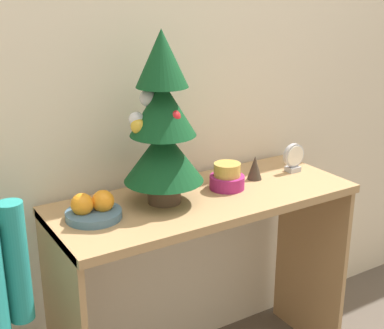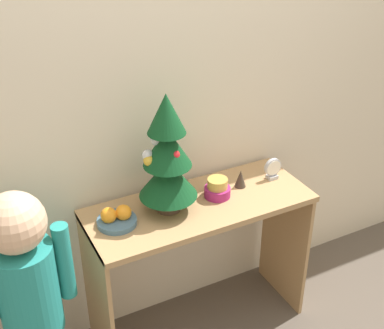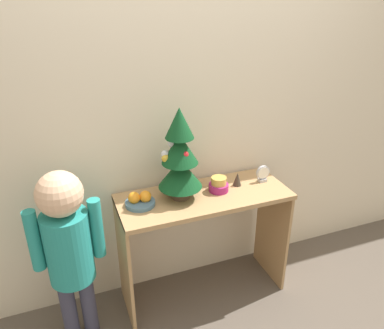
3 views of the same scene
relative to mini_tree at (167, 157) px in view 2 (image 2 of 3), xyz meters
name	(u,v)px [view 2 (image 2 of 3)]	position (x,y,z in m)	size (l,w,h in m)	color
back_wall	(174,93)	(0.15, 0.24, 0.19)	(7.00, 0.05, 2.50)	beige
console_table	(199,236)	(0.15, -0.03, -0.47)	(1.09, 0.43, 0.79)	tan
mini_tree	(167,157)	(0.00, 0.00, 0.00)	(0.27, 0.27, 0.58)	#4C3828
fruit_bowl	(117,218)	(-0.25, 0.00, -0.24)	(0.18, 0.18, 0.09)	#476B84
singing_bowl	(217,189)	(0.26, -0.01, -0.23)	(0.13, 0.13, 0.10)	#9E2366
desk_clock	(273,169)	(0.59, 0.00, -0.22)	(0.09, 0.04, 0.11)	#B2B2B7
figurine	(240,178)	(0.40, 0.01, -0.23)	(0.06, 0.06, 0.09)	#382D23
child_figure	(26,282)	(-0.69, -0.12, -0.35)	(0.39, 0.25, 1.13)	#38384C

